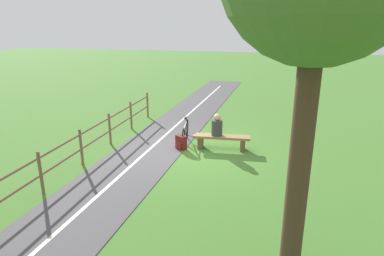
# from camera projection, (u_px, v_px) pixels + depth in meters

# --- Properties ---
(ground_plane) EXTENTS (80.00, 80.00, 0.00)m
(ground_plane) POSITION_uv_depth(u_px,v_px,m) (186.00, 151.00, 11.01)
(ground_plane) COLOR #477A2D
(paved_path) EXTENTS (2.85, 36.03, 0.02)m
(paved_path) POSITION_uv_depth(u_px,v_px,m) (86.00, 207.00, 7.62)
(paved_path) COLOR #4C494C
(paved_path) RESTS_ON ground_plane
(path_centre_line) EXTENTS (0.65, 32.00, 0.00)m
(path_centre_line) POSITION_uv_depth(u_px,v_px,m) (86.00, 206.00, 7.62)
(path_centre_line) COLOR silver
(path_centre_line) RESTS_ON paved_path
(bench) EXTENTS (1.90, 0.58, 0.47)m
(bench) POSITION_uv_depth(u_px,v_px,m) (222.00, 140.00, 11.06)
(bench) COLOR #937047
(bench) RESTS_ON ground_plane
(person_seated) EXTENTS (0.39, 0.39, 0.74)m
(person_seated) POSITION_uv_depth(u_px,v_px,m) (217.00, 126.00, 10.95)
(person_seated) COLOR #38383D
(person_seated) RESTS_ON bench
(bicycle) EXTENTS (0.33, 1.74, 0.85)m
(bicycle) POSITION_uv_depth(u_px,v_px,m) (185.00, 132.00, 11.75)
(bicycle) COLOR black
(bicycle) RESTS_ON ground_plane
(backpack) EXTENTS (0.42, 0.37, 0.47)m
(backpack) POSITION_uv_depth(u_px,v_px,m) (181.00, 143.00, 11.08)
(backpack) COLOR maroon
(backpack) RESTS_ON ground_plane
(fence_roadside) EXTENTS (0.27, 9.13, 1.11)m
(fence_roadside) POSITION_uv_depth(u_px,v_px,m) (96.00, 134.00, 10.57)
(fence_roadside) COLOR brown
(fence_roadside) RESTS_ON ground_plane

